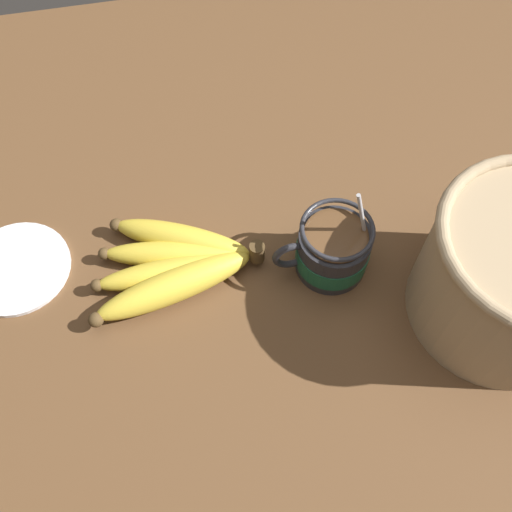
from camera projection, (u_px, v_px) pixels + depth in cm
name	position (u px, v px, depth cm)	size (l,w,h in cm)	color
table	(268.00, 281.00, 75.36)	(122.90, 122.90, 2.56)	brown
coffee_mug	(332.00, 250.00, 71.87)	(13.17, 9.30, 14.91)	#28282D
banana_bunch	(177.00, 265.00, 72.88)	(22.91, 17.26, 4.35)	#4C381E
small_plate	(16.00, 268.00, 74.54)	(14.05, 14.05, 0.60)	white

